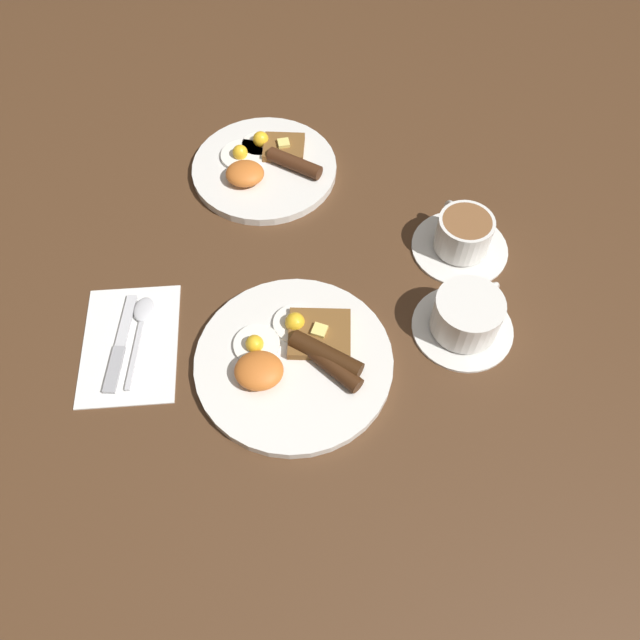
# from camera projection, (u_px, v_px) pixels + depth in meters

# --- Properties ---
(ground_plane) EXTENTS (3.00, 3.00, 0.00)m
(ground_plane) POSITION_uv_depth(u_px,v_px,m) (294.00, 364.00, 0.90)
(ground_plane) COLOR #4C301C
(breakfast_plate_near) EXTENTS (0.28, 0.28, 0.05)m
(breakfast_plate_near) POSITION_uv_depth(u_px,v_px,m) (295.00, 359.00, 0.89)
(breakfast_plate_near) COLOR silver
(breakfast_plate_near) RESTS_ON ground_plane
(breakfast_plate_far) EXTENTS (0.25, 0.25, 0.04)m
(breakfast_plate_far) POSITION_uv_depth(u_px,v_px,m) (264.00, 166.00, 1.10)
(breakfast_plate_far) COLOR silver
(breakfast_plate_far) RESTS_ON ground_plane
(teacup_near) EXTENTS (0.15, 0.15, 0.07)m
(teacup_near) POSITION_uv_depth(u_px,v_px,m) (466.00, 317.00, 0.90)
(teacup_near) COLOR silver
(teacup_near) RESTS_ON ground_plane
(teacup_far) EXTENTS (0.16, 0.16, 0.07)m
(teacup_far) POSITION_uv_depth(u_px,v_px,m) (462.00, 237.00, 0.99)
(teacup_far) COLOR silver
(teacup_far) RESTS_ON ground_plane
(napkin) EXTENTS (0.16, 0.21, 0.01)m
(napkin) POSITION_uv_depth(u_px,v_px,m) (130.00, 344.00, 0.91)
(napkin) COLOR white
(napkin) RESTS_ON ground_plane
(knife) EXTENTS (0.02, 0.16, 0.01)m
(knife) POSITION_uv_depth(u_px,v_px,m) (120.00, 348.00, 0.90)
(knife) COLOR silver
(knife) RESTS_ON napkin
(spoon) EXTENTS (0.03, 0.16, 0.01)m
(spoon) POSITION_uv_depth(u_px,v_px,m) (142.00, 319.00, 0.93)
(spoon) COLOR silver
(spoon) RESTS_ON napkin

